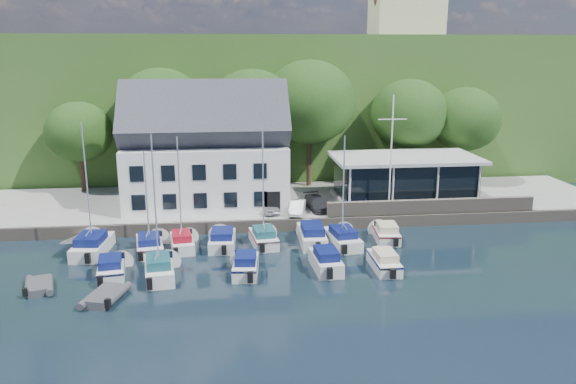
% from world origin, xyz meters
% --- Properties ---
extents(ground, '(180.00, 180.00, 0.00)m').
position_xyz_m(ground, '(0.00, 0.00, 0.00)').
color(ground, black).
rests_on(ground, ground).
extents(quay, '(60.00, 13.00, 1.00)m').
position_xyz_m(quay, '(0.00, 17.50, 0.50)').
color(quay, '#979691').
rests_on(quay, ground).
extents(quay_face, '(60.00, 0.30, 1.00)m').
position_xyz_m(quay_face, '(0.00, 11.00, 0.50)').
color(quay_face, '#6E6458').
rests_on(quay_face, ground).
extents(hillside, '(160.00, 75.00, 16.00)m').
position_xyz_m(hillside, '(0.00, 62.00, 8.00)').
color(hillside, '#335821').
rests_on(hillside, ground).
extents(field_patch, '(50.00, 30.00, 0.30)m').
position_xyz_m(field_patch, '(8.00, 70.00, 16.15)').
color(field_patch, '#566231').
rests_on(field_patch, hillside).
extents(farmhouse, '(10.40, 7.00, 8.20)m').
position_xyz_m(farmhouse, '(22.00, 52.00, 20.10)').
color(farmhouse, beige).
rests_on(farmhouse, hillside).
extents(harbor_building, '(14.40, 8.20, 8.70)m').
position_xyz_m(harbor_building, '(-7.00, 16.50, 5.35)').
color(harbor_building, white).
rests_on(harbor_building, quay).
extents(club_pavilion, '(13.20, 7.20, 4.10)m').
position_xyz_m(club_pavilion, '(11.00, 16.00, 3.05)').
color(club_pavilion, black).
rests_on(club_pavilion, quay).
extents(seawall, '(18.00, 0.50, 1.20)m').
position_xyz_m(seawall, '(12.00, 11.40, 1.60)').
color(seawall, '#6E6458').
rests_on(seawall, quay).
extents(gangway, '(1.20, 6.00, 1.40)m').
position_xyz_m(gangway, '(-16.50, 9.00, 0.00)').
color(gangway, silver).
rests_on(gangway, ground).
extents(car_silver, '(2.00, 3.53, 1.13)m').
position_xyz_m(car_silver, '(-1.80, 13.22, 1.57)').
color(car_silver, silver).
rests_on(car_silver, quay).
extents(car_white, '(1.95, 3.56, 1.11)m').
position_xyz_m(car_white, '(0.63, 12.60, 1.56)').
color(car_white, silver).
rests_on(car_white, quay).
extents(car_dgrey, '(2.16, 4.17, 1.16)m').
position_xyz_m(car_dgrey, '(2.49, 13.66, 1.58)').
color(car_dgrey, '#2B2B30').
rests_on(car_dgrey, quay).
extents(car_blue, '(1.65, 3.95, 1.34)m').
position_xyz_m(car_blue, '(6.00, 13.39, 1.67)').
color(car_blue, '#304494').
rests_on(car_blue, quay).
extents(flagpole, '(2.40, 0.20, 9.99)m').
position_xyz_m(flagpole, '(8.40, 11.90, 5.99)').
color(flagpole, white).
rests_on(flagpole, quay).
extents(tree_0, '(6.39, 6.39, 8.73)m').
position_xyz_m(tree_0, '(-19.29, 22.78, 5.37)').
color(tree_0, black).
rests_on(tree_0, quay).
extents(tree_1, '(8.68, 8.68, 11.87)m').
position_xyz_m(tree_1, '(-11.39, 22.77, 6.93)').
color(tree_1, black).
rests_on(tree_1, quay).
extents(tree_2, '(8.62, 8.62, 11.78)m').
position_xyz_m(tree_2, '(-2.65, 21.70, 6.89)').
color(tree_2, black).
rests_on(tree_2, quay).
extents(tree_3, '(9.24, 9.24, 12.62)m').
position_xyz_m(tree_3, '(3.10, 22.58, 7.31)').
color(tree_3, black).
rests_on(tree_3, quay).
extents(tree_4, '(7.82, 7.82, 10.69)m').
position_xyz_m(tree_4, '(13.33, 22.48, 6.35)').
color(tree_4, black).
rests_on(tree_4, quay).
extents(tree_5, '(7.22, 7.22, 9.86)m').
position_xyz_m(tree_5, '(19.09, 22.00, 5.93)').
color(tree_5, black).
rests_on(tree_5, quay).
extents(boat_r1_0, '(2.86, 6.85, 9.37)m').
position_xyz_m(boat_r1_0, '(-15.23, 7.42, 4.69)').
color(boat_r1_0, silver).
rests_on(boat_r1_0, ground).
extents(boat_r1_1, '(2.92, 6.13, 8.31)m').
position_xyz_m(boat_r1_1, '(-11.09, 7.26, 4.16)').
color(boat_r1_1, silver).
rests_on(boat_r1_1, ground).
extents(boat_r1_2, '(2.51, 5.62, 8.29)m').
position_xyz_m(boat_r1_2, '(-8.74, 7.65, 4.15)').
color(boat_r1_2, silver).
rests_on(boat_r1_2, ground).
extents(boat_r1_3, '(2.39, 5.78, 1.43)m').
position_xyz_m(boat_r1_3, '(-5.74, 7.73, 0.71)').
color(boat_r1_3, silver).
rests_on(boat_r1_3, ground).
extents(boat_r1_4, '(2.53, 5.62, 8.66)m').
position_xyz_m(boat_r1_4, '(-2.59, 7.82, 4.33)').
color(boat_r1_4, silver).
rests_on(boat_r1_4, ground).
extents(boat_r1_5, '(2.22, 6.97, 1.57)m').
position_xyz_m(boat_r1_5, '(1.14, 7.86, 0.78)').
color(boat_r1_5, silver).
rests_on(boat_r1_5, ground).
extents(boat_r1_6, '(2.87, 6.46, 8.76)m').
position_xyz_m(boat_r1_6, '(3.38, 7.08, 4.38)').
color(boat_r1_6, silver).
rests_on(boat_r1_6, ground).
extents(boat_r1_7, '(2.38, 5.44, 1.39)m').
position_xyz_m(boat_r1_7, '(7.06, 7.92, 0.69)').
color(boat_r1_7, silver).
rests_on(boat_r1_7, ground).
extents(boat_r2_0, '(2.60, 5.60, 1.38)m').
position_xyz_m(boat_r2_0, '(-13.04, 2.92, 0.69)').
color(boat_r2_0, silver).
rests_on(boat_r2_0, ground).
extents(boat_r2_1, '(2.81, 6.25, 9.49)m').
position_xyz_m(boat_r2_1, '(-9.86, 2.25, 4.74)').
color(boat_r2_1, silver).
rests_on(boat_r2_1, ground).
extents(boat_r2_2, '(2.27, 5.30, 1.49)m').
position_xyz_m(boat_r2_2, '(-4.18, 2.29, 0.74)').
color(boat_r2_2, silver).
rests_on(boat_r2_2, ground).
extents(boat_r2_3, '(2.13, 5.67, 1.55)m').
position_xyz_m(boat_r2_3, '(1.27, 2.45, 0.77)').
color(boat_r2_3, silver).
rests_on(boat_r2_3, ground).
extents(boat_r2_4, '(1.71, 5.46, 1.36)m').
position_xyz_m(boat_r2_4, '(5.24, 2.07, 0.68)').
color(boat_r2_4, silver).
rests_on(boat_r2_4, ground).
extents(dinghy_0, '(2.52, 3.32, 0.69)m').
position_xyz_m(dinghy_0, '(-17.13, 1.16, 0.34)').
color(dinghy_0, '#38393E').
rests_on(dinghy_0, ground).
extents(dinghy_1, '(2.81, 3.67, 0.76)m').
position_xyz_m(dinghy_1, '(-12.71, -0.90, 0.38)').
color(dinghy_1, '#38393E').
rests_on(dinghy_1, ground).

